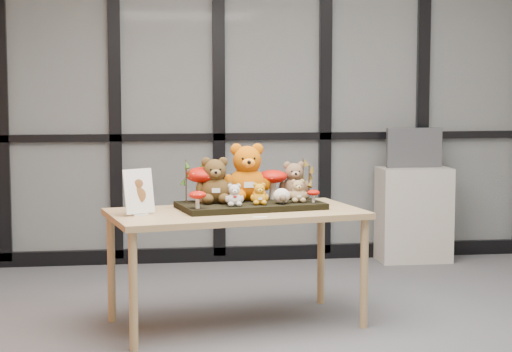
{
  "coord_description": "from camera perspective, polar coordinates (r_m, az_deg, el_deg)",
  "views": [
    {
      "loc": [
        -1.2,
        -5.19,
        1.54
      ],
      "look_at": [
        -0.43,
        0.41,
        0.94
      ],
      "focal_mm": 65.0,
      "sensor_mm": 36.0,
      "label": 1
    }
  ],
  "objects": [
    {
      "name": "bear_beige_small",
      "position": [
        5.82,
        2.6,
        -0.84
      ],
      "size": [
        0.14,
        0.13,
        0.16
      ],
      "primitive_type": null,
      "rotation": [
        0.0,
        0.0,
        0.2
      ],
      "color": "#A38353",
      "rests_on": "diorama_tray"
    },
    {
      "name": "plush_cream_hedgehog",
      "position": [
        5.76,
        1.58,
        -1.19
      ],
      "size": [
        0.09,
        0.09,
        0.11
      ],
      "primitive_type": null,
      "rotation": [
        0.0,
        0.0,
        0.2
      ],
      "color": "beige",
      "rests_on": "diorama_tray"
    },
    {
      "name": "label_card",
      "position": [
        5.46,
        0.24,
        -2.54
      ],
      "size": [
        0.09,
        0.03,
        0.0
      ],
      "primitive_type": "cube",
      "color": "white",
      "rests_on": "display_table"
    },
    {
      "name": "mushroom_front_right",
      "position": [
        5.83,
        3.55,
        -1.2
      ],
      "size": [
        0.08,
        0.08,
        0.09
      ],
      "primitive_type": null,
      "color": "#A40E05",
      "rests_on": "diorama_tray"
    },
    {
      "name": "mushroom_back_left",
      "position": [
        5.84,
        -3.29,
        -0.41
      ],
      "size": [
        0.22,
        0.22,
        0.24
      ],
      "primitive_type": null,
      "color": "#A40E05",
      "rests_on": "diorama_tray"
    },
    {
      "name": "bear_pooh_yellow",
      "position": [
        5.91,
        -0.56,
        0.43
      ],
      "size": [
        0.35,
        0.33,
        0.4
      ],
      "primitive_type": null,
      "rotation": [
        0.0,
        0.0,
        0.2
      ],
      "color": "#C15B05",
      "rests_on": "diorama_tray"
    },
    {
      "name": "glass_partition",
      "position": [
        7.75,
        1.02,
        5.16
      ],
      "size": [
        4.9,
        0.06,
        2.78
      ],
      "color": "#2D383F",
      "rests_on": "floor"
    },
    {
      "name": "bear_brown_medium",
      "position": [
        5.79,
        -2.56,
        -0.11
      ],
      "size": [
        0.28,
        0.26,
        0.31
      ],
      "primitive_type": null,
      "rotation": [
        0.0,
        0.0,
        0.2
      ],
      "color": "#4A3415",
      "rests_on": "diorama_tray"
    },
    {
      "name": "mushroom_front_left",
      "position": [
        5.55,
        -3.62,
        -1.41
      ],
      "size": [
        0.11,
        0.11,
        0.12
      ],
      "primitive_type": null,
      "color": "#A40E05",
      "rests_on": "diorama_tray"
    },
    {
      "name": "sprig_green_far_left",
      "position": [
        5.8,
        -4.32,
        -0.34
      ],
      "size": [
        0.05,
        0.05,
        0.27
      ],
      "primitive_type": null,
      "color": "#15390D",
      "rests_on": "diorama_tray"
    },
    {
      "name": "sprig_dry_mid_right",
      "position": [
        5.92,
        3.29,
        -0.42
      ],
      "size": [
        0.05,
        0.05,
        0.22
      ],
      "primitive_type": null,
      "color": "brown",
      "rests_on": "diorama_tray"
    },
    {
      "name": "sprig_dry_far_right",
      "position": [
        6.03,
        2.91,
        -0.13
      ],
      "size": [
        0.05,
        0.05,
        0.26
      ],
      "primitive_type": null,
      "color": "brown",
      "rests_on": "diorama_tray"
    },
    {
      "name": "sprig_green_centre",
      "position": [
        5.95,
        -1.48,
        -0.65
      ],
      "size": [
        0.05,
        0.05,
        0.17
      ],
      "primitive_type": null,
      "color": "#15390D",
      "rests_on": "diorama_tray"
    },
    {
      "name": "display_table",
      "position": [
        5.74,
        -1.24,
        -2.8
      ],
      "size": [
        1.66,
        1.06,
        0.72
      ],
      "rotation": [
        0.0,
        0.0,
        0.2
      ],
      "color": "tan",
      "rests_on": "floor"
    },
    {
      "name": "sprig_green_mid_left",
      "position": [
        5.88,
        -3.19,
        -0.3
      ],
      "size": [
        0.05,
        0.05,
        0.26
      ],
      "primitive_type": null,
      "color": "#15390D",
      "rests_on": "diorama_tray"
    },
    {
      "name": "room_shell",
      "position": [
        5.32,
        5.19,
        7.55
      ],
      "size": [
        5.0,
        5.0,
        5.0
      ],
      "color": "beige",
      "rests_on": "floor"
    },
    {
      "name": "bear_tan_back",
      "position": [
        6.01,
        2.36,
        -0.13
      ],
      "size": [
        0.23,
        0.22,
        0.26
      ],
      "primitive_type": null,
      "rotation": [
        0.0,
        0.0,
        0.2
      ],
      "color": "brown",
      "rests_on": "diorama_tray"
    },
    {
      "name": "diorama_tray",
      "position": [
        5.82,
        -0.34,
        -1.83
      ],
      "size": [
        0.96,
        0.61,
        0.04
      ],
      "primitive_type": "cube",
      "rotation": [
        0.0,
        0.0,
        0.2
      ],
      "color": "black",
      "rests_on": "display_table"
    },
    {
      "name": "bear_white_bow",
      "position": [
        5.65,
        -1.35,
        -1.09
      ],
      "size": [
        0.13,
        0.13,
        0.15
      ],
      "primitive_type": null,
      "rotation": [
        0.0,
        0.0,
        0.2
      ],
      "color": "beige",
      "rests_on": "diorama_tray"
    },
    {
      "name": "bear_small_yellow",
      "position": [
        5.71,
        0.21,
        -1.02
      ],
      "size": [
        0.13,
        0.12,
        0.15
      ],
      "primitive_type": null,
      "rotation": [
        0.0,
        0.0,
        0.2
      ],
      "color": "orange",
      "rests_on": "diorama_tray"
    },
    {
      "name": "sign_holder",
      "position": [
        5.57,
        -7.23,
        -1.1
      ],
      "size": [
        0.19,
        0.14,
        0.28
      ],
      "rotation": [
        0.0,
        0.0,
        0.52
      ],
      "color": "silver",
      "rests_on": "display_table"
    },
    {
      "name": "mushroom_back_right",
      "position": [
        5.97,
        1.03,
        -0.43
      ],
      "size": [
        0.19,
        0.19,
        0.21
      ],
      "primitive_type": null,
      "color": "#A40E05",
      "rests_on": "diorama_tray"
    },
    {
      "name": "cabinet",
      "position": [
        7.9,
        9.68,
        -2.35
      ],
      "size": [
        0.59,
        0.35,
        0.79
      ],
      "primitive_type": "cube",
      "color": "#B2AC9F",
      "rests_on": "floor"
    },
    {
      "name": "floor",
      "position": [
        5.54,
        5.02,
        -10.09
      ],
      "size": [
        5.0,
        5.0,
        0.0
      ],
      "primitive_type": "plane",
      "color": "#58595E",
      "rests_on": "ground"
    },
    {
      "name": "monitor",
      "position": [
        7.85,
        9.71,
        1.72
      ],
      "size": [
        0.47,
        0.05,
        0.33
      ],
      "color": "#484A4F",
      "rests_on": "cabinet"
    }
  ]
}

